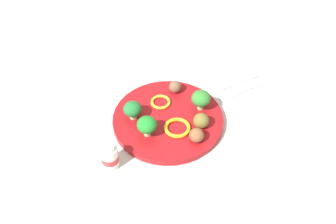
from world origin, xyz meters
name	(u,v)px	position (x,y,z in m)	size (l,w,h in m)	color
ground_plane	(168,122)	(0.00, 0.00, 0.00)	(4.00, 4.00, 0.00)	#B2B2AD
plate	(168,120)	(0.00, 0.00, 0.01)	(0.28, 0.28, 0.02)	maroon
broccoli_floret_mid_right	(201,99)	(0.09, -0.01, 0.05)	(0.05, 0.05, 0.05)	#96C974
broccoli_floret_back_left	(147,125)	(-0.07, -0.02, 0.05)	(0.05, 0.05, 0.05)	#8EC475
broccoli_floret_mid_left	(133,109)	(-0.08, 0.05, 0.04)	(0.05, 0.05, 0.05)	#95CF82
meatball_back_left	(175,87)	(0.07, 0.07, 0.03)	(0.03, 0.03, 0.03)	brown
meatball_mid_right	(197,135)	(0.02, -0.10, 0.03)	(0.04, 0.04, 0.04)	brown
meatball_front_right	(201,121)	(0.06, -0.07, 0.04)	(0.04, 0.04, 0.04)	brown
pepper_ring_back_right	(161,102)	(0.01, 0.05, 0.02)	(0.05, 0.05, 0.01)	yellow
pepper_ring_mid_left	(178,127)	(0.00, -0.05, 0.02)	(0.07, 0.07, 0.01)	yellow
napkin	(242,86)	(0.25, 0.01, 0.00)	(0.17, 0.12, 0.01)	white
fork	(241,80)	(0.25, 0.03, 0.01)	(0.12, 0.02, 0.01)	silver
knife	(249,87)	(0.25, -0.01, 0.01)	(0.15, 0.02, 0.01)	silver
yogurt_bottle	(110,157)	(-0.18, -0.05, 0.03)	(0.04, 0.04, 0.07)	white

